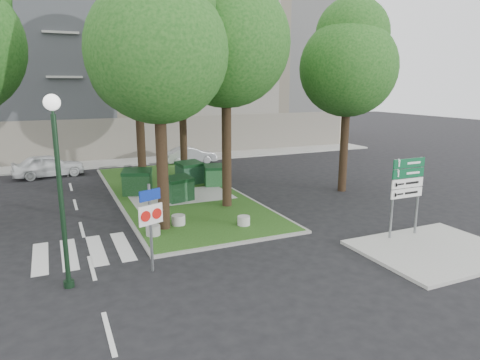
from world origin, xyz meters
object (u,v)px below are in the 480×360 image
dumpster_d (216,175)px  tree_median_near_right (227,30)px  dumpster_a (137,182)px  bollard_right (244,221)px  tree_median_near_left (159,38)px  bollard_left (153,230)px  tree_median_far (182,39)px  dumpster_b (179,189)px  car_silver (191,155)px  bollard_mid (178,220)px  car_white (48,166)px  traffic_sign_pole (150,216)px  directional_sign (407,185)px  dumpster_c (190,173)px  litter_bin (193,165)px  street_lamp (58,170)px  tree_median_mid (138,58)px  tree_street_right (349,59)px

dumpster_d → tree_median_near_right: bearing=-89.9°
dumpster_a → bollard_right: dumpster_a is taller
tree_median_near_left → bollard_left: (-0.69, -0.68, -7.00)m
tree_median_far → dumpster_b: tree_median_far is taller
car_silver → dumpster_d: bearing=175.2°
dumpster_b → car_silver: (3.83, 10.07, -0.10)m
bollard_mid → car_white: car_white is taller
tree_median_far → bollard_mid: 12.72m
bollard_right → traffic_sign_pole: bearing=-149.0°
bollard_right → tree_median_far: bearing=85.8°
directional_sign → traffic_sign_pole: bearing=173.8°
dumpster_c → bollard_right: dumpster_c is taller
bollard_left → litter_bin: 12.19m
bollard_right → bollard_mid: size_ratio=0.93×
street_lamp → car_white: size_ratio=1.29×
tree_median_mid → bollard_mid: (0.03, -6.37, -6.66)m
car_silver → directional_sign: bearing=-169.8°
dumpster_b → traffic_sign_pole: size_ratio=0.55×
tree_median_far → car_silver: (1.72, 4.26, -7.71)m
dumpster_b → bollard_left: size_ratio=2.83×
tree_median_near_left → tree_median_far: size_ratio=0.88×
street_lamp → car_silver: 19.92m
dumpster_d → street_lamp: (-8.22, -9.63, 2.72)m
tree_street_right → dumpster_c: tree_street_right is taller
tree_median_far → dumpster_a: (-3.71, -3.75, -7.55)m
tree_median_near_left → tree_street_right: tree_median_near_left is taller
dumpster_b → car_white: car_white is taller
tree_median_near_right → car_white: (-7.66, 10.94, -7.27)m
tree_median_near_left → dumpster_c: 10.10m
bollard_right → traffic_sign_pole: size_ratio=0.18×
tree_street_right → dumpster_a: 12.64m
dumpster_a → bollard_mid: size_ratio=3.12×
tree_median_near_right → dumpster_c: size_ratio=6.99×
tree_median_near_left → dumpster_b: bearing=66.7°
tree_street_right → dumpster_b: 10.96m
directional_sign → car_silver: directional_sign is taller
tree_median_mid → directional_sign: 14.17m
tree_median_near_right → dumpster_a: 8.86m
dumpster_d → traffic_sign_pole: (-5.79, -9.54, 1.09)m
dumpster_b → tree_median_mid: bearing=95.8°
bollard_right → dumpster_c: bearing=88.2°
litter_bin → tree_median_near_right: bearing=-96.8°
tree_street_right → bollard_left: (-11.19, -3.18, -6.67)m
tree_median_near_right → tree_median_mid: tree_median_near_right is taller
dumpster_b → dumpster_c: bearing=48.8°
tree_median_near_right → directional_sign: 9.86m
dumpster_a → directional_sign: directional_sign is taller
car_silver → bollard_left: bearing=159.6°
dumpster_a → dumpster_d: dumpster_a is taller
tree_median_near_right → street_lamp: size_ratio=2.11×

